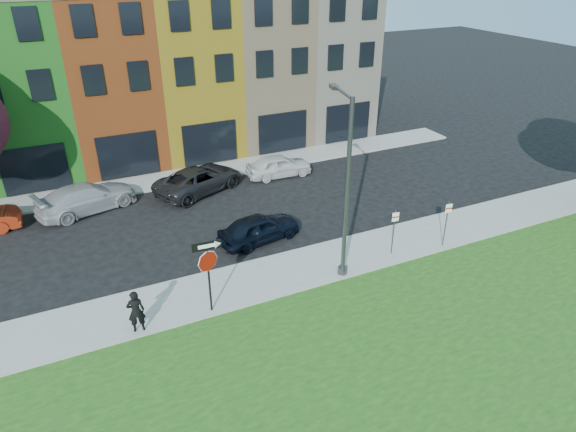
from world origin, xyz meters
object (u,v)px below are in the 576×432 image
man (136,311)px  sedan_near (259,228)px  street_lamp (345,189)px  stop_sign (208,262)px

man → sedan_near: bearing=-140.2°
sedan_near → street_lamp: bearing=-162.9°
street_lamp → man: bearing=-166.8°
sedan_near → man: bearing=112.8°
street_lamp → sedan_near: bearing=129.3°
stop_sign → man: stop_sign is taller
stop_sign → street_lamp: size_ratio=0.40×
stop_sign → sedan_near: stop_sign is taller
stop_sign → street_lamp: (5.79, 0.23, 1.64)m
stop_sign → street_lamp: bearing=6.4°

